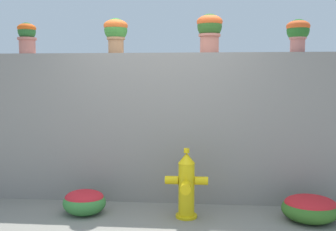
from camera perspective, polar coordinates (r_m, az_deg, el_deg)
The scene contains 8 objects.
stone_wall at distance 5.06m, azimuth -1.02°, elevation -1.80°, with size 6.56×0.29×1.92m, color gray.
potted_plant_1 at distance 5.49m, azimuth -20.04°, elevation 11.01°, with size 0.24×0.24×0.41m.
potted_plant_2 at distance 5.17m, azimuth -7.69°, elevation 12.16°, with size 0.31×0.31×0.46m.
potted_plant_3 at distance 5.04m, azimuth 6.14°, elevation 12.55°, with size 0.33×0.33×0.49m.
potted_plant_4 at distance 5.17m, azimuth 18.58°, elevation 11.63°, with size 0.29×0.29×0.41m.
fire_hydrant at distance 4.52m, azimuth 2.73°, elevation -10.34°, with size 0.49×0.39×0.81m.
flower_bush_left at distance 4.80m, azimuth -12.20°, elevation -12.20°, with size 0.51×0.46×0.30m.
flower_bush_right at distance 4.75m, azimuth 20.19°, elevation -12.57°, with size 0.63×0.57×0.30m.
Camera 1 is at (0.53, -3.69, 1.61)m, focal length 41.43 mm.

